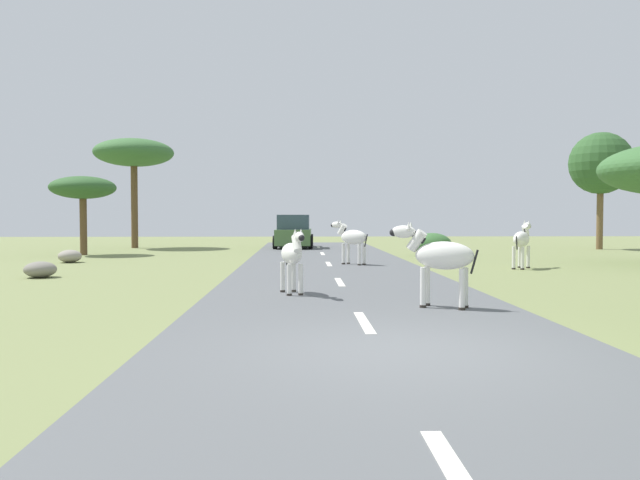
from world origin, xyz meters
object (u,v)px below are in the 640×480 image
object	(u,v)px
zebra_0	(292,255)
zebra_1	(352,238)
tree_0	(134,154)
tree_4	(83,189)
rock_1	(70,256)
zebra_2	(522,240)
rock_0	(40,269)
tree_3	(601,164)
car_0	(294,233)
bush_1	(432,245)
zebra_4	(439,257)

from	to	relation	value
zebra_0	zebra_1	xyz separation A→B (m)	(1.95, 8.18, 0.08)
tree_0	tree_4	world-z (taller)	tree_0
zebra_1	rock_1	bearing A→B (deg)	123.31
zebra_2	rock_0	size ratio (longest dim) A/B	1.81
rock_1	tree_3	bearing A→B (deg)	19.48
tree_0	rock_0	xyz separation A→B (m)	(1.65, -16.40, -4.85)
zebra_1	tree_0	size ratio (longest dim) A/B	0.26
zebra_1	tree_3	bearing A→B (deg)	-9.15
zebra_2	tree_0	xyz separation A→B (m)	(-16.20, 13.85, 4.13)
car_0	zebra_2	bearing A→B (deg)	-57.69
zebra_0	bush_1	distance (m)	14.63
zebra_0	rock_0	xyz separation A→B (m)	(-7.11, 4.35, -0.67)
zebra_0	zebra_4	distance (m)	3.39
bush_1	rock_1	size ratio (longest dim) A/B	1.93
tree_3	bush_1	xyz separation A→B (m)	(-9.83, -5.20, -3.93)
zebra_1	tree_0	bearing A→B (deg)	84.15
zebra_0	rock_1	bearing A→B (deg)	-64.52
tree_0	tree_4	xyz separation A→B (m)	(-0.65, -6.13, -2.14)
zebra_0	rock_1	xyz separation A→B (m)	(-8.36, 10.08, -0.66)
zebra_0	zebra_1	world-z (taller)	zebra_1
rock_0	tree_0	bearing A→B (deg)	95.74
tree_4	bush_1	distance (m)	15.51
rock_0	zebra_2	bearing A→B (deg)	9.94
tree_0	rock_1	world-z (taller)	tree_0
zebra_4	tree_0	xyz separation A→B (m)	(-11.46, 22.80, 4.09)
tree_3	tree_4	xyz separation A→B (m)	(-25.11, -3.97, -1.49)
zebra_0	tree_4	bearing A→B (deg)	-71.47
zebra_0	tree_4	world-z (taller)	tree_4
zebra_1	bush_1	xyz separation A→B (m)	(3.92, 5.21, -0.47)
zebra_0	tree_3	xyz separation A→B (m)	(15.71, 18.59, 3.53)
tree_3	zebra_0	bearing A→B (deg)	-130.19
tree_3	rock_0	world-z (taller)	tree_3
zebra_1	bush_1	distance (m)	6.54
zebra_4	rock_0	distance (m)	11.74
rock_0	rock_1	bearing A→B (deg)	102.37
zebra_2	car_0	world-z (taller)	car_0
car_0	tree_4	xyz separation A→B (m)	(-9.25, -5.11, 2.08)
zebra_2	tree_3	world-z (taller)	tree_3
zebra_4	car_0	distance (m)	21.98
zebra_2	tree_4	world-z (taller)	tree_4
bush_1	car_0	bearing A→B (deg)	133.52
zebra_2	zebra_4	xyz separation A→B (m)	(-4.74, -8.96, 0.04)
tree_4	rock_0	bearing A→B (deg)	-77.41
rock_0	tree_4	bearing A→B (deg)	102.59
zebra_1	tree_4	xyz separation A→B (m)	(-11.35, 6.44, 1.96)
car_0	rock_0	world-z (taller)	car_0
car_0	bush_1	distance (m)	8.76
tree_3	bush_1	world-z (taller)	tree_3
tree_0	tree_4	size ratio (longest dim) A/B	1.69
tree_0	zebra_1	bearing A→B (deg)	-49.57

